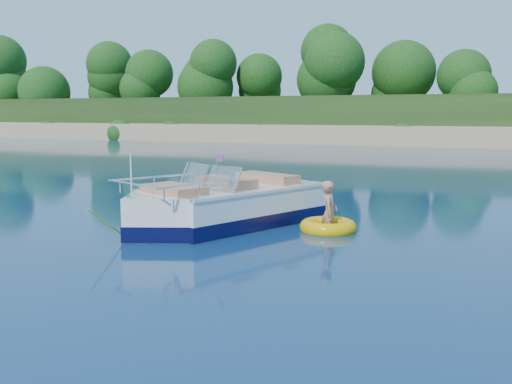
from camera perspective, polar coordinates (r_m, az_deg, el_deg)
ground at (r=12.03m, az=-7.64°, el=-4.48°), size 160.00×160.00×0.00m
shoreline at (r=74.14m, az=18.32°, el=6.34°), size 170.00×59.00×6.00m
treeline at (r=51.55m, az=16.48°, el=10.96°), size 150.00×7.12×8.19m
motorboat at (r=13.03m, az=-3.50°, el=-1.69°), size 3.69×5.74×2.04m
tow_tube at (r=12.63m, az=7.21°, el=-3.48°), size 1.42×1.42×0.33m
boy at (r=12.65m, az=7.31°, el=-3.86°), size 0.50×0.83×1.53m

